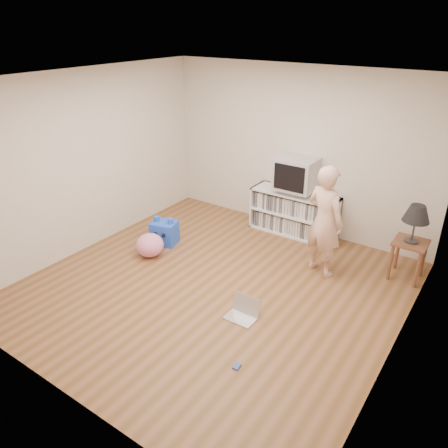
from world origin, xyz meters
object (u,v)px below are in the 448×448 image
side_table (409,251)px  laptop (243,311)px  dvd_deck (295,191)px  crt_tv (297,173)px  table_lamp (417,214)px  plush_pink (150,245)px  media_unit (294,213)px  plush_blue (164,232)px  person (325,221)px

side_table → laptop: side_table is taller
dvd_deck → laptop: 2.48m
crt_tv → side_table: crt_tv is taller
table_lamp → crt_tv: bearing=168.9°
side_table → laptop: size_ratio=1.56×
plush_pink → media_unit: bearing=53.7°
table_lamp → plush_blue: size_ratio=1.18×
table_lamp → laptop: bearing=-124.5°
crt_tv → person: bearing=-45.8°
crt_tv → table_lamp: (1.86, -0.37, -0.08)m
plush_blue → media_unit: bearing=30.5°
table_lamp → dvd_deck: bearing=168.8°
person → plush_blue: bearing=31.2°
crt_tv → laptop: bearing=-77.4°
laptop → dvd_deck: bearing=102.7°
media_unit → crt_tv: crt_tv is taller
media_unit → table_lamp: (1.86, -0.39, 0.59)m
crt_tv → side_table: bearing=-11.1°
dvd_deck → plush_pink: 2.41m
person → crt_tv: bearing=-28.7°
plush_blue → crt_tv: bearing=30.1°
media_unit → laptop: bearing=-77.5°
person → plush_pink: (-2.24, -1.00, -0.60)m
plush_blue → plush_pink: size_ratio=1.08×
crt_tv → person: 1.24m
crt_tv → person: (0.85, -0.87, -0.25)m
dvd_deck → table_lamp: table_lamp is taller
laptop → plush_blue: plush_blue is taller
plush_blue → plush_pink: (0.09, -0.42, -0.01)m
media_unit → person: size_ratio=0.91×
side_table → crt_tv: bearing=168.9°
dvd_deck → laptop: (0.52, -2.33, -0.67)m
laptop → plush_pink: plush_pink is taller
crt_tv → plush_blue: 2.24m
table_lamp → person: person is taller
side_table → person: 1.19m
dvd_deck → side_table: 1.93m
dvd_deck → laptop: bearing=-77.5°
media_unit → crt_tv: size_ratio=2.33×
side_table → table_lamp: size_ratio=1.07×
media_unit → plush_blue: size_ratio=3.20×
crt_tv → table_lamp: crt_tv is taller
plush_blue → side_table: bearing=3.6°
crt_tv → laptop: crt_tv is taller
plush_blue → laptop: bearing=-37.9°
dvd_deck → crt_tv: size_ratio=0.75×
media_unit → plush_blue: media_unit is taller
crt_tv → plush_blue: crt_tv is taller
plush_blue → person: bearing=-0.4°
dvd_deck → plush_blue: size_ratio=1.03×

